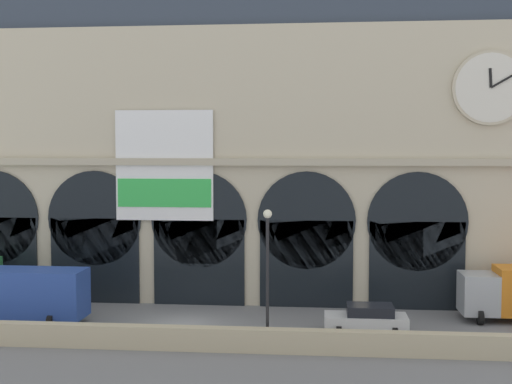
# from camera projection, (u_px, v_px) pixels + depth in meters

# --- Properties ---
(ground_plane) EXTENTS (200.00, 200.00, 0.00)m
(ground_plane) POSITION_uv_depth(u_px,v_px,m) (184.00, 325.00, 37.30)
(ground_plane) COLOR slate
(quay_parapet_wall) EXTENTS (90.00, 0.70, 1.16)m
(quay_parapet_wall) POSITION_uv_depth(u_px,v_px,m) (165.00, 338.00, 32.77)
(quay_parapet_wall) COLOR #BCAD8C
(quay_parapet_wall) RESTS_ON ground
(station_building) EXTENTS (41.91, 5.51, 20.79)m
(station_building) POSITION_uv_depth(u_px,v_px,m) (206.00, 145.00, 44.13)
(station_building) COLOR beige
(station_building) RESTS_ON ground
(box_truck_midwest) EXTENTS (7.50, 2.91, 3.12)m
(box_truck_midwest) POSITION_uv_depth(u_px,v_px,m) (21.00, 294.00, 37.46)
(box_truck_midwest) COLOR #ADB2B7
(box_truck_midwest) RESTS_ON ground
(car_mideast) EXTENTS (4.40, 2.22, 1.55)m
(car_mideast) POSITION_uv_depth(u_px,v_px,m) (367.00, 319.00, 35.60)
(car_mideast) COLOR white
(car_mideast) RESTS_ON ground
(street_lamp_quayside) EXTENTS (0.44, 0.44, 6.90)m
(street_lamp_quayside) POSITION_uv_depth(u_px,v_px,m) (267.00, 260.00, 32.85)
(street_lamp_quayside) COLOR black
(street_lamp_quayside) RESTS_ON ground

